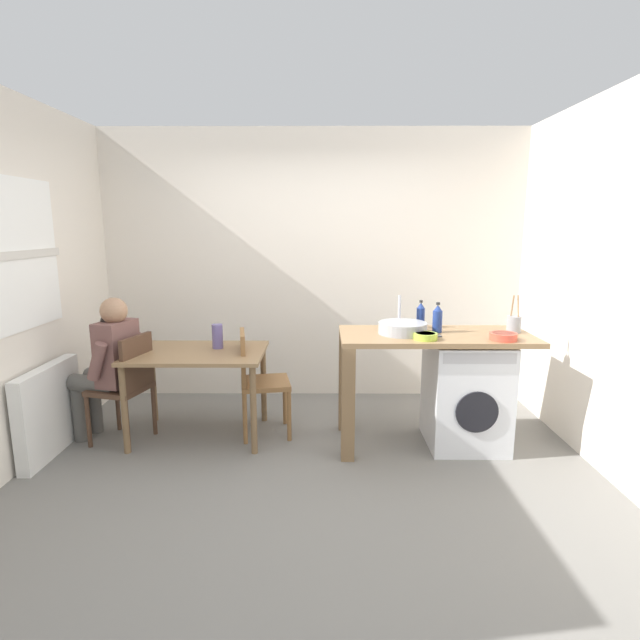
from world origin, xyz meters
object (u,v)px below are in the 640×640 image
Objects in this scene: dining_table at (198,362)px; bottle_squat_brown at (437,319)px; chair_person_seat at (127,383)px; chair_opposite at (256,377)px; washing_machine at (466,393)px; colander at (503,336)px; seated_person at (109,362)px; mixing_bowl at (425,336)px; bottle_tall_green at (421,315)px; utensil_crock at (514,324)px; vase at (217,336)px.

bottle_squat_brown is (1.95, -0.09, 0.39)m from dining_table.
chair_person_seat is at bearing -167.72° from dining_table.
chair_opposite is (0.48, 0.04, -0.14)m from dining_table.
colander is (0.19, -0.22, 0.52)m from washing_machine.
seated_person is 2.53m from mixing_bowl.
chair_person_seat is 1.05× the size of washing_machine.
washing_machine is at bearing -12.41° from bottle_squat_brown.
utensil_crock reaches higher than bottle_tall_green.
washing_machine is 2.09m from vase.
bottle_squat_brown is (2.65, -0.01, 0.36)m from seated_person.
bottle_tall_green is at bearing 146.38° from washing_machine.
seated_person is (-0.16, 0.04, 0.16)m from chair_person_seat.
chair_person_seat is 4.39× the size of vase.
chair_person_seat is 4.50× the size of colander.
vase is at bearing 165.18° from mixing_bowl.
chair_person_seat is at bearing -90.00° from seated_person.
bottle_tall_green is 0.20m from bottle_squat_brown.
mixing_bowl is at bearing -80.92° from seated_person.
chair_person_seat is 2.55m from bottle_squat_brown.
washing_machine is at bearing -6.71° from vase.
chair_opposite is 1.05× the size of washing_machine.
dining_table is at bearing 176.35° from washing_machine.
utensil_crock is 1.46× the size of vase.
bottle_squat_brown reaches higher than washing_machine.
seated_person is 2.67m from bottle_squat_brown.
colander is at bearing -32.28° from bottle_squat_brown.
bottle_tall_green is at bearing -0.45° from vase.
mixing_bowl is at bearing 178.00° from colander.
utensil_crock is at bearing -1.96° from dining_table.
mixing_bowl reaches higher than chair_person_seat.
chair_opposite is 2.14m from utensil_crock.
washing_machine is 0.67m from mixing_bowl.
utensil_crock is at bearing -75.17° from seated_person.
chair_opposite is at bearing 174.10° from washing_machine.
bottle_squat_brown is at bearing -60.12° from bottle_tall_green.
vase is (-0.33, 0.06, 0.33)m from chair_opposite.
chair_person_seat is at bearing -162.56° from vase.
bottle_tall_green is 0.69m from colander.
chair_person_seat is at bearing -91.33° from chair_opposite.
colander is (0.43, -0.27, -0.08)m from bottle_squat_brown.
bottle_tall_green reaches higher than chair_person_seat.
dining_table is at bearing 169.40° from mixing_bowl.
chair_opposite is 1.46m from bottle_tall_green.
chair_opposite is 3.73× the size of bottle_squat_brown.
utensil_crock is (2.08, -0.12, 0.48)m from chair_opposite.
washing_machine is (2.19, -0.14, -0.21)m from dining_table.
chair_person_seat is 2.46m from bottle_tall_green.
mixing_bowl is (-0.14, -0.25, -0.08)m from bottle_squat_brown.
colander is at bearing -49.26° from washing_machine.
seated_person is (-0.70, -0.08, 0.03)m from dining_table.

